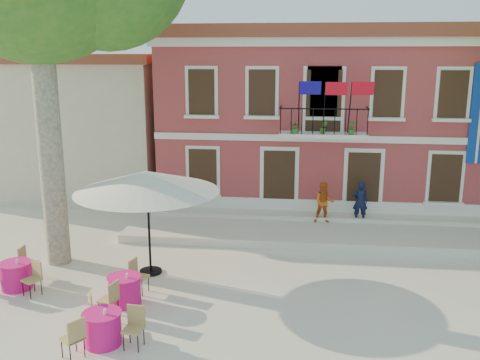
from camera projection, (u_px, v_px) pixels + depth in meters
name	position (u px, v px, depth m)	size (l,w,h in m)	color
ground	(254.00, 283.00, 15.36)	(90.00, 90.00, 0.00)	beige
main_building	(320.00, 114.00, 23.90)	(13.50, 9.59, 7.50)	#A23A3B
neighbor_west	(84.00, 120.00, 26.34)	(9.40, 9.40, 6.40)	beige
terrace	(320.00, 231.00, 19.35)	(14.00, 3.40, 0.30)	silver
patio_umbrella	(147.00, 182.00, 15.44)	(4.22, 4.22, 3.13)	black
pedestrian_navy	(360.00, 201.00, 19.84)	(0.56, 0.37, 1.54)	black
pedestrian_orange	(324.00, 203.00, 19.72)	(0.74, 0.58, 1.53)	#D35818
cafe_table_0	(16.00, 274.00, 14.91)	(1.87, 1.63, 0.95)	#F0165C
cafe_table_1	(102.00, 327.00, 12.05)	(1.70, 1.86, 0.95)	#F0165C
cafe_table_3	(125.00, 289.00, 13.99)	(0.90, 1.96, 0.95)	#F0165C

